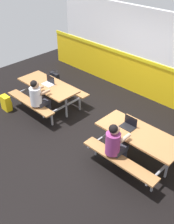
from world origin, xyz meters
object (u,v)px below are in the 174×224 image
object	(u,v)px
picnic_table_right	(138,140)
student_nearer	(38,97)
laptop_dark	(129,125)
backpack_dark	(6,103)
picnic_table_left	(48,90)
student_further	(115,143)
laptop_silver	(49,83)
tote_bag_bright	(55,78)

from	to	relation	value
picnic_table_right	student_nearer	size ratio (longest dim) A/B	1.53
laptop_dark	backpack_dark	world-z (taller)	laptop_dark
picnic_table_left	student_nearer	world-z (taller)	student_nearer
picnic_table_right	student_further	bearing A→B (deg)	-108.35
picnic_table_right	laptop_silver	xyz separation A→B (m)	(-3.07, 0.06, 0.21)
picnic_table_left	laptop_dark	size ratio (longest dim) A/B	5.74
student_further	laptop_silver	world-z (taller)	student_further
student_nearer	backpack_dark	size ratio (longest dim) A/B	2.74
picnic_table_left	laptop_silver	world-z (taller)	laptop_silver
picnic_table_right	laptop_silver	size ratio (longest dim) A/B	5.74
student_further	laptop_dark	distance (m)	0.61
picnic_table_left	student_further	xyz separation A→B (m)	(2.90, -0.58, 0.13)
student_nearer	backpack_dark	distance (m)	1.24
backpack_dark	picnic_table_left	bearing A→B (deg)	50.91
student_further	laptop_dark	size ratio (longest dim) A/B	3.76
laptop_dark	backpack_dark	size ratio (longest dim) A/B	0.73
picnic_table_left	student_further	size ratio (longest dim) A/B	1.53
picnic_table_left	laptop_silver	size ratio (longest dim) A/B	5.74
backpack_dark	student_nearer	bearing A→B (deg)	19.71
backpack_dark	picnic_table_right	bearing A→B (deg)	13.43
student_nearer	laptop_silver	size ratio (longest dim) A/B	3.76
student_nearer	student_further	bearing A→B (deg)	-0.54
picnic_table_left	laptop_silver	distance (m)	0.22
laptop_silver	laptop_dark	world-z (taller)	same
picnic_table_left	student_nearer	distance (m)	0.65
student_nearer	backpack_dark	xyz separation A→B (m)	(-1.07, -0.38, -0.49)
student_nearer	laptop_dark	world-z (taller)	student_nearer
laptop_dark	picnic_table_left	bearing A→B (deg)	-179.71
tote_bag_bright	picnic_table_right	bearing A→B (deg)	-14.95
student_nearer	laptop_dark	size ratio (longest dim) A/B	3.76
tote_bag_bright	student_further	bearing A→B (deg)	-22.82
picnic_table_left	student_further	world-z (taller)	student_further
picnic_table_right	laptop_dark	xyz separation A→B (m)	(-0.30, 0.04, 0.21)
picnic_table_right	student_further	size ratio (longest dim) A/B	1.53
tote_bag_bright	backpack_dark	bearing A→B (deg)	-81.79
picnic_table_left	student_further	bearing A→B (deg)	-11.31
tote_bag_bright	student_nearer	bearing A→B (deg)	-50.18
student_further	laptop_dark	world-z (taller)	student_further
student_further	picnic_table_left	bearing A→B (deg)	168.69
picnic_table_right	backpack_dark	distance (m)	3.97
picnic_table_right	student_further	distance (m)	0.60
laptop_silver	picnic_table_right	bearing A→B (deg)	-1.10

